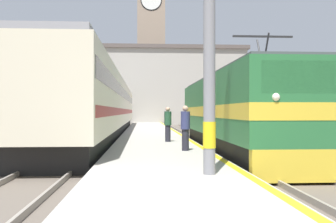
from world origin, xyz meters
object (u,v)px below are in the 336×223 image
object	(u,v)px
locomotive_train	(237,113)
clock_tower	(151,36)
second_waiting_passenger	(185,127)
passenger_train	(106,106)
person_on_platform	(168,123)

from	to	relation	value
locomotive_train	clock_tower	bearing A→B (deg)	93.11
second_waiting_passenger	clock_tower	xyz separation A→B (m)	(-0.18, 50.39, 13.00)
passenger_train	clock_tower	size ratio (longest dim) A/B	1.43
person_on_platform	clock_tower	bearing A→B (deg)	89.77
passenger_train	second_waiting_passenger	bearing A→B (deg)	-74.14
locomotive_train	second_waiting_passenger	size ratio (longest dim) A/B	8.80
clock_tower	person_on_platform	bearing A→B (deg)	-90.23
clock_tower	locomotive_train	bearing A→B (deg)	-86.89
person_on_platform	locomotive_train	bearing A→B (deg)	-37.07
passenger_train	clock_tower	bearing A→B (deg)	83.36
locomotive_train	passenger_train	size ratio (longest dim) A/B	0.38
second_waiting_passenger	clock_tower	size ratio (longest dim) A/B	0.06
second_waiting_passenger	clock_tower	world-z (taller)	clock_tower
passenger_train	clock_tower	world-z (taller)	clock_tower
locomotive_train	clock_tower	distance (m)	49.93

